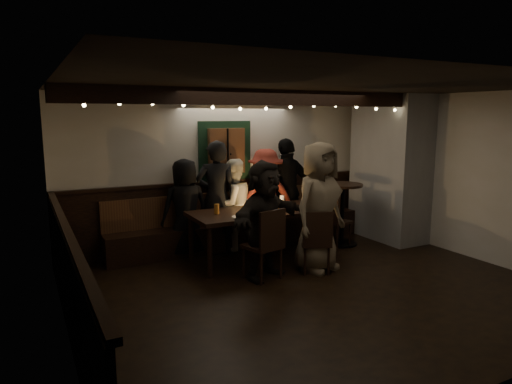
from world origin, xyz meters
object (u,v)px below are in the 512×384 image
person_b (217,197)px  person_e (287,190)px  chair_end (333,217)px  person_a (185,208)px  person_d (265,198)px  chair_near_right (316,238)px  person_g (319,207)px  person_c (233,205)px  chair_near_left (267,240)px  dining_table (262,214)px  high_top (342,206)px  person_f (265,220)px

person_b → person_e: 1.38m
chair_end → person_a: person_a is taller
person_d → person_a: bearing=8.1°
person_d → chair_end: bearing=157.5°
chair_near_right → person_g: bearing=46.5°
person_g → person_a: bearing=116.7°
chair_end → person_c: person_c is taller
person_a → person_d: bearing=177.0°
person_a → chair_near_left: bearing=110.5°
person_c → person_g: (0.67, -1.52, 0.17)m
dining_table → person_b: 0.87m
chair_near_left → person_e: (1.28, 1.59, 0.36)m
person_e → person_a: bearing=-6.9°
person_b → person_e: size_ratio=1.00×
chair_end → person_d: person_d is taller
chair_near_left → person_a: bearing=110.9°
chair_near_right → chair_end: chair_end is taller
high_top → person_f: 2.17m
person_g → chair_end: bearing=26.5°
dining_table → chair_near_right: bearing=-67.0°
chair_near_left → person_f: (0.04, 0.12, 0.26)m
chair_end → high_top: high_top is taller
chair_near_left → chair_end: (1.78, 0.90, -0.04)m
person_d → person_g: person_g is taller
person_c → person_e: 1.09m
person_e → chair_end: bearing=119.1°
chair_near_left → chair_end: chair_near_left is taller
high_top → person_f: person_f is taller
dining_table → person_c: bearing=102.5°
person_a → person_e: person_e is taller
person_c → person_g: person_g is taller
chair_near_right → person_g: person_g is taller
person_f → person_a: bearing=90.2°
dining_table → person_d: person_d is taller
person_e → chair_near_right: bearing=66.0°
chair_end → person_f: size_ratio=0.56×
dining_table → person_d: bearing=57.6°
chair_near_left → high_top: high_top is taller
chair_near_left → person_a: person_a is taller
chair_near_left → person_b: bearing=93.6°
high_top → person_e: size_ratio=0.58×
chair_near_left → person_g: (0.87, 0.04, 0.38)m
dining_table → chair_near_right: dining_table is taller
dining_table → person_f: person_f is taller
dining_table → chair_near_right: size_ratio=2.41×
dining_table → person_g: 0.96m
person_a → chair_near_right: bearing=128.7°
person_a → person_e: size_ratio=0.85×
person_a → person_g: size_ratio=0.84×
person_c → person_d: person_d is taller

